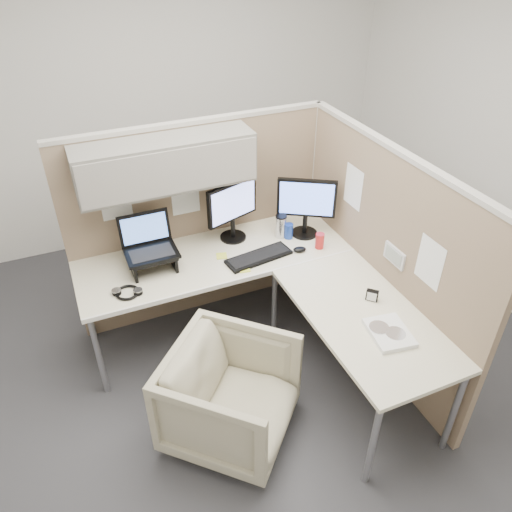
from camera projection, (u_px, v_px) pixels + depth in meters
name	position (u px, v px, depth m)	size (l,w,h in m)	color
ground	(257.00, 371.00, 3.70)	(4.50, 4.50, 0.00)	#313136
partition_back	(185.00, 196.00, 3.63)	(2.00, 0.36, 1.63)	#8C745C
partition_right	(379.00, 258.00, 3.48)	(0.07, 2.03, 1.63)	#8C745C
desk	(266.00, 284.00, 3.44)	(2.00, 1.98, 0.73)	beige
office_chair	(231.00, 392.00, 3.07)	(0.72, 0.67, 0.74)	#B9AD93
monitor_left	(232.00, 207.00, 3.69)	(0.43, 0.20, 0.47)	black
monitor_right	(306.00, 203.00, 3.74)	(0.39, 0.26, 0.47)	black
laptop_station	(150.00, 250.00, 3.46)	(0.36, 0.31, 0.37)	black
keyboard	(259.00, 257.00, 3.61)	(0.49, 0.16, 0.02)	black
mouse	(300.00, 249.00, 3.68)	(0.10, 0.06, 0.03)	black
travel_mug	(281.00, 226.00, 3.81)	(0.09, 0.09, 0.18)	silver
soda_can_green	(320.00, 241.00, 3.70)	(0.07, 0.07, 0.12)	#B21E1E
soda_can_silver	(289.00, 231.00, 3.82)	(0.07, 0.07, 0.12)	#1E3FA5
sticky_note_d	(222.00, 256.00, 3.64)	(0.08, 0.08, 0.01)	#DBE33B
sticky_note_b	(244.00, 269.00, 3.51)	(0.08, 0.08, 0.01)	#DBE33B
headphones	(127.00, 292.00, 3.28)	(0.21, 0.21, 0.03)	black
paper_stack	(389.00, 333.00, 2.96)	(0.27, 0.32, 0.03)	white
desk_clock	(372.00, 295.00, 3.21)	(0.08, 0.08, 0.08)	black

